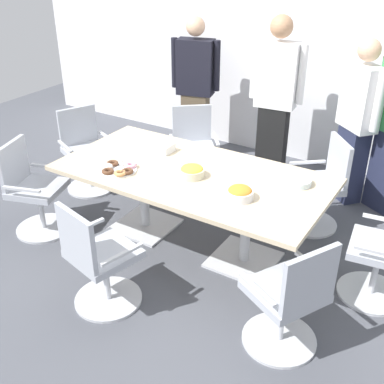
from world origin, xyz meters
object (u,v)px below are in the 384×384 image
at_px(napkin_pile, 164,148).
at_px(office_chair_3, 98,262).
at_px(snack_bowl_chips_yellow, 192,171).
at_px(donut_platter, 119,168).
at_px(office_chair_6, 319,189).
at_px(person_standing_0, 195,88).
at_px(office_chair_4, 289,302).
at_px(snack_bowl_chips_orange, 240,193).
at_px(person_standing_1, 275,98).
at_px(plate_stack, 298,181).
at_px(office_chair_0, 193,153).
at_px(person_standing_2, 357,121).
at_px(conference_table, 192,185).
at_px(office_chair_2, 33,193).
at_px(office_chair_1, 86,154).

bearing_deg(napkin_pile, office_chair_3, -76.90).
xyz_separation_m(office_chair_3, snack_bowl_chips_yellow, (0.20, 1.03, 0.39)).
distance_m(donut_platter, napkin_pile, 0.56).
xyz_separation_m(office_chair_6, person_standing_0, (-1.91, 0.80, 0.51)).
distance_m(person_standing_0, snack_bowl_chips_yellow, 2.10).
bearing_deg(office_chair_4, snack_bowl_chips_orange, 78.62).
height_order(person_standing_1, snack_bowl_chips_yellow, person_standing_1).
bearing_deg(office_chair_6, plate_stack, 139.34).
relative_size(office_chair_3, napkin_pile, 5.48).
relative_size(office_chair_0, napkin_pile, 5.48).
bearing_deg(napkin_pile, office_chair_4, -29.86).
bearing_deg(person_standing_2, conference_table, 99.86).
xyz_separation_m(office_chair_0, office_chair_3, (0.46, -2.12, 0.00)).
bearing_deg(conference_table, napkin_pile, 153.44).
relative_size(office_chair_2, office_chair_3, 1.00).
xyz_separation_m(snack_bowl_chips_yellow, plate_stack, (0.83, 0.34, -0.02)).
xyz_separation_m(office_chair_6, donut_platter, (-1.45, -1.25, 0.37)).
xyz_separation_m(office_chair_6, person_standing_2, (0.09, 0.71, 0.50)).
bearing_deg(snack_bowl_chips_orange, napkin_pile, 157.32).
xyz_separation_m(office_chair_2, snack_bowl_chips_orange, (2.00, 0.40, 0.40)).
distance_m(conference_table, office_chair_2, 1.56).
bearing_deg(office_chair_3, office_chair_0, 115.93).
bearing_deg(office_chair_4, person_standing_2, 34.15).
relative_size(person_standing_1, snack_bowl_chips_yellow, 8.49).
bearing_deg(conference_table, person_standing_1, 87.66).
distance_m(conference_table, donut_platter, 0.67).
distance_m(person_standing_2, napkin_pile, 2.02).
distance_m(office_chair_2, snack_bowl_chips_yellow, 1.61).
bearing_deg(donut_platter, person_standing_1, 71.94).
relative_size(person_standing_1, snack_bowl_chips_orange, 8.63).
height_order(office_chair_0, snack_bowl_chips_yellow, office_chair_0).
xyz_separation_m(office_chair_4, person_standing_2, (-0.27, 2.39, 0.50)).
relative_size(person_standing_0, donut_platter, 5.40).
relative_size(office_chair_0, snack_bowl_chips_yellow, 4.13).
xyz_separation_m(office_chair_0, office_chair_1, (-1.00, -0.68, 0.00)).
relative_size(office_chair_1, office_chair_6, 1.00).
xyz_separation_m(office_chair_0, snack_bowl_chips_yellow, (0.66, -1.09, 0.39)).
relative_size(office_chair_1, office_chair_2, 1.00).
relative_size(person_standing_2, donut_platter, 5.33).
relative_size(plate_stack, napkin_pile, 1.40).
relative_size(snack_bowl_chips_orange, donut_platter, 0.67).
bearing_deg(office_chair_4, office_chair_6, 39.83).
height_order(office_chair_0, snack_bowl_chips_orange, office_chair_0).
distance_m(office_chair_0, office_chair_4, 2.57).
bearing_deg(plate_stack, donut_platter, -157.91).
bearing_deg(office_chair_6, office_chair_2, 83.91).
bearing_deg(plate_stack, conference_table, -162.70).
relative_size(snack_bowl_chips_yellow, plate_stack, 0.95).
distance_m(person_standing_0, person_standing_1, 1.10).
bearing_deg(office_chair_1, napkin_pile, 108.55).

